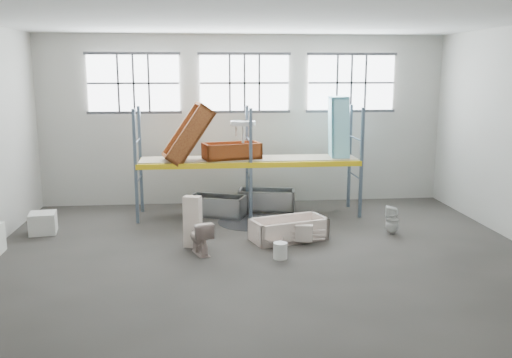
{
  "coord_description": "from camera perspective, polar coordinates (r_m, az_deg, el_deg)",
  "views": [
    {
      "loc": [
        -1.27,
        -11.33,
        3.94
      ],
      "look_at": [
        0.0,
        1.5,
        1.4
      ],
      "focal_mm": 38.5,
      "sensor_mm": 36.0,
      "label": 1
    }
  ],
  "objects": [
    {
      "name": "floor",
      "position": [
        12.08,
        0.71,
        -8.14
      ],
      "size": [
        12.0,
        10.0,
        0.1
      ],
      "primitive_type": "cube",
      "color": "#47433E",
      "rests_on": "ground"
    },
    {
      "name": "rack_upright_ma",
      "position": [
        14.5,
        -0.55,
        1.45
      ],
      "size": [
        0.08,
        0.08,
        3.0
      ],
      "primitive_type": "cube",
      "color": "slate",
      "rests_on": "floor"
    },
    {
      "name": "steel_tub_left",
      "position": [
        15.24,
        -4.05,
        -2.79
      ],
      "size": [
        1.67,
        1.19,
        0.56
      ],
      "primitive_type": null,
      "rotation": [
        0.0,
        0.0,
        -0.35
      ],
      "color": "#ACAFB5",
      "rests_on": "floor"
    },
    {
      "name": "rack_beam_back",
      "position": [
        15.68,
        -0.94,
        2.18
      ],
      "size": [
        6.0,
        0.1,
        0.14
      ],
      "primitive_type": "cube",
      "color": "yellow",
      "rests_on": "floor"
    },
    {
      "name": "carton_far",
      "position": [
        14.56,
        -21.26,
        -4.28
      ],
      "size": [
        0.71,
        0.71,
        0.52
      ],
      "primitive_type": "cube",
      "rotation": [
        0.0,
        0.0,
        0.15
      ],
      "color": "beige",
      "rests_on": "floor"
    },
    {
      "name": "steel_tub_right",
      "position": [
        15.86,
        1.12,
        -2.15
      ],
      "size": [
        1.71,
        1.04,
        0.59
      ],
      "primitive_type": null,
      "rotation": [
        0.0,
        0.0,
        -0.19
      ],
      "color": "#B4B8BB",
      "rests_on": "floor"
    },
    {
      "name": "window_right",
      "position": [
        16.88,
        9.85,
        9.82
      ],
      "size": [
        2.6,
        0.04,
        1.6
      ],
      "primitive_type": "cube",
      "color": "white",
      "rests_on": "wall_back"
    },
    {
      "name": "cistern_tall",
      "position": [
        12.55,
        -6.59,
        -4.43
      ],
      "size": [
        0.44,
        0.36,
        1.18
      ],
      "primitive_type": "cube",
      "rotation": [
        0.0,
        0.0,
        -0.34
      ],
      "color": "beige",
      "rests_on": "floor"
    },
    {
      "name": "rack_upright_lb",
      "position": [
        15.72,
        -11.91,
        1.97
      ],
      "size": [
        0.08,
        0.08,
        3.0
      ],
      "primitive_type": "cube",
      "color": "slate",
      "rests_on": "floor"
    },
    {
      "name": "toilet_beige",
      "position": [
        12.1,
        -5.82,
        -6.03
      ],
      "size": [
        0.64,
        0.84,
        0.76
      ],
      "primitive_type": "imported",
      "rotation": [
        0.0,
        0.0,
        3.47
      ],
      "color": "beige",
      "rests_on": "floor"
    },
    {
      "name": "shelf_deck",
      "position": [
        15.07,
        -0.75,
        2.13
      ],
      "size": [
        5.9,
        1.1,
        0.03
      ],
      "primitive_type": "cube",
      "color": "gray",
      "rests_on": "floor"
    },
    {
      "name": "rack_upright_mb",
      "position": [
        15.68,
        -0.94,
        2.18
      ],
      "size": [
        0.08,
        0.08,
        3.0
      ],
      "primitive_type": "cube",
      "color": "slate",
      "rests_on": "floor"
    },
    {
      "name": "rust_tub_flat",
      "position": [
        14.91,
        -2.54,
        2.96
      ],
      "size": [
        1.65,
        1.06,
        0.43
      ],
      "primitive_type": null,
      "rotation": [
        0.0,
        0.0,
        0.24
      ],
      "color": "maroon",
      "rests_on": "shelf_deck"
    },
    {
      "name": "bucket",
      "position": [
        11.81,
        2.54,
        -7.45
      ],
      "size": [
        0.35,
        0.35,
        0.35
      ],
      "primitive_type": "cylinder",
      "rotation": [
        0.0,
        0.0,
        0.19
      ],
      "color": "silver",
      "rests_on": "floor"
    },
    {
      "name": "rack_beam_front",
      "position": [
        14.5,
        -0.55,
        1.45
      ],
      "size": [
        6.0,
        0.1,
        0.14
      ],
      "primitive_type": "cube",
      "color": "yellow",
      "rests_on": "floor"
    },
    {
      "name": "rack_upright_la",
      "position": [
        14.54,
        -12.41,
        1.22
      ],
      "size": [
        0.08,
        0.08,
        3.0
      ],
      "primitive_type": "cube",
      "color": "slate",
      "rests_on": "floor"
    },
    {
      "name": "toilet_white",
      "position": [
        13.89,
        13.98,
        -4.16
      ],
      "size": [
        0.39,
        0.39,
        0.7
      ],
      "primitive_type": "imported",
      "rotation": [
        0.0,
        0.0,
        -1.82
      ],
      "color": "white",
      "rests_on": "floor"
    },
    {
      "name": "wet_patch",
      "position": [
        14.63,
        -0.47,
        -4.47
      ],
      "size": [
        1.8,
        1.8,
        0.0
      ],
      "primitive_type": "cylinder",
      "color": "black",
      "rests_on": "floor"
    },
    {
      "name": "rust_tub_tilted",
      "position": [
        14.74,
        -7.05,
        4.65
      ],
      "size": [
        1.51,
        1.04,
        1.69
      ],
      "primitive_type": null,
      "rotation": [
        0.0,
        -0.96,
        0.18
      ],
      "color": "#955922",
      "rests_on": "shelf_deck"
    },
    {
      "name": "cistern_spare",
      "position": [
        12.73,
        5.01,
        -5.61
      ],
      "size": [
        0.44,
        0.28,
        0.38
      ],
      "primitive_type": "cube",
      "rotation": [
        0.0,
        0.0,
        -0.25
      ],
      "color": "beige",
      "rests_on": "bathtub_beige"
    },
    {
      "name": "blue_tub_upright",
      "position": [
        15.45,
        8.59,
        5.28
      ],
      "size": [
        0.63,
        0.86,
        1.74
      ],
      "primitive_type": null,
      "rotation": [
        0.0,
        1.54,
        -0.11
      ],
      "color": "#90E4F4",
      "rests_on": "shelf_deck"
    },
    {
      "name": "window_mid",
      "position": [
        16.33,
        -1.21,
        9.94
      ],
      "size": [
        2.6,
        0.04,
        1.6
      ],
      "primitive_type": "cube",
      "color": "white",
      "rests_on": "wall_back"
    },
    {
      "name": "wall_front",
      "position": [
        6.57,
        5.65,
        -1.56
      ],
      "size": [
        12.0,
        0.1,
        5.0
      ],
      "primitive_type": "cube",
      "color": "#B7B5AA",
      "rests_on": "ground"
    },
    {
      "name": "wall_back",
      "position": [
        16.5,
        -1.22,
        6.13
      ],
      "size": [
        12.0,
        0.1,
        5.0
      ],
      "primitive_type": "cube",
      "color": "#AEACA2",
      "rests_on": "ground"
    },
    {
      "name": "rack_upright_ra",
      "position": [
        15.06,
        10.9,
        1.61
      ],
      "size": [
        0.08,
        0.08,
        3.0
      ],
      "primitive_type": "cube",
      "color": "slate",
      "rests_on": "floor"
    },
    {
      "name": "rack_upright_rb",
      "position": [
        16.2,
        9.71,
        2.32
      ],
      "size": [
        0.08,
        0.08,
        3.0
      ],
      "primitive_type": "cube",
      "color": "slate",
      "rests_on": "floor"
    },
    {
      "name": "sink_on_shelf",
      "position": [
        14.65,
        -1.36,
        3.9
      ],
      "size": [
        0.68,
        0.53,
        0.6
      ],
      "primitive_type": "imported",
      "rotation": [
        0.0,
        0.0,
        -0.02
      ],
      "color": "silver",
      "rests_on": "rust_tub_flat"
    },
    {
      "name": "window_left",
      "position": [
        16.39,
        -12.6,
        9.69
      ],
      "size": [
        2.6,
        0.04,
        1.6
      ],
      "primitive_type": "cube",
      "color": "white",
      "rests_on": "wall_back"
    },
    {
      "name": "sink_in_tub",
      "position": [
        12.49,
        1.91,
        -6.48
      ],
      "size": [
        0.49,
        0.49,
        0.15
      ],
      "primitive_type": "imported",
      "rotation": [
        0.0,
        0.0,
        -0.16
      ],
      "color": "beige",
      "rests_on": "bathtub_beige"
    },
    {
      "name": "ceiling",
      "position": [
        11.46,
        0.77,
        16.7
      ],
      "size": [
        12.0,
        10.0,
        0.1
      ],
      "primitive_type": "cube",
      "color": "silver",
      "rests_on": "ground"
    },
    {
      "name": "bathtub_beige",
      "position": [
        13.09,
        3.41,
        -5.21
      ],
      "size": [
        1.92,
        1.32,
        0.52
      ],
      "primitive_type": null,
      "rotation": [
        0.0,
        0.0,
        0.31
      ],
      "color": "beige",
      "rests_on": "floor"
    }
  ]
}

